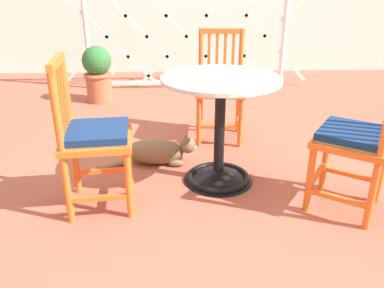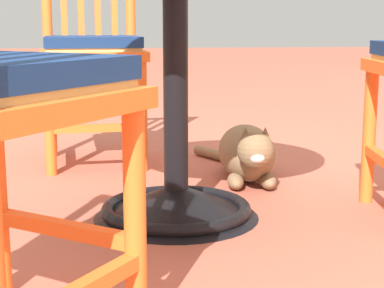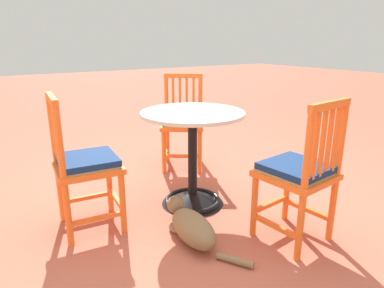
{
  "view_description": "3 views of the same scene",
  "coord_description": "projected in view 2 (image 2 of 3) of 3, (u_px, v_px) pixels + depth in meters",
  "views": [
    {
      "loc": [
        -0.2,
        -2.24,
        1.3
      ],
      "look_at": [
        -0.1,
        0.02,
        0.32
      ],
      "focal_mm": 36.13,
      "sensor_mm": 36.0,
      "label": 1
    },
    {
      "loc": [
        1.85,
        -0.01,
        0.56
      ],
      "look_at": [
        -0.05,
        0.18,
        0.19
      ],
      "focal_mm": 59.36,
      "sensor_mm": 36.0,
      "label": 2
    },
    {
      "loc": [
        -1.95,
        1.45,
        1.22
      ],
      "look_at": [
        0.06,
        0.15,
        0.49
      ],
      "focal_mm": 32.03,
      "sensor_mm": 36.0,
      "label": 3
    }
  ],
  "objects": [
    {
      "name": "orange_chair_at_corner",
      "position": [
        92.0,
        51.0,
        2.49
      ],
      "size": [
        0.44,
        0.44,
        0.91
      ],
      "color": "orange",
      "rests_on": "ground_plane"
    },
    {
      "name": "cafe_table",
      "position": [
        176.0,
        120.0,
        1.79
      ],
      "size": [
        0.76,
        0.76,
        0.73
      ],
      "color": "black",
      "rests_on": "ground_plane"
    },
    {
      "name": "tabby_cat",
      "position": [
        247.0,
        154.0,
        2.26
      ],
      "size": [
        0.74,
        0.27,
        0.23
      ],
      "color": "brown",
      "rests_on": "ground_plane"
    },
    {
      "name": "ground_plane",
      "position": [
        133.0,
        210.0,
        1.92
      ],
      "size": [
        24.0,
        24.0,
        0.0
      ],
      "primitive_type": "plane",
      "color": "#AD5642"
    }
  ]
}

